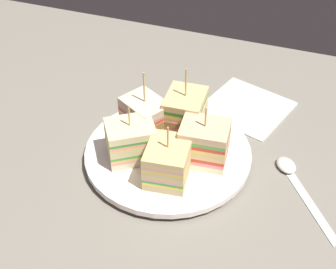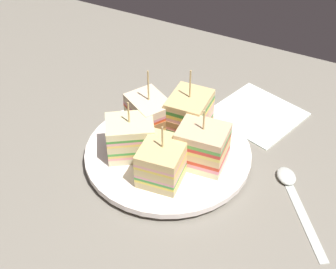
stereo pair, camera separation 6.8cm
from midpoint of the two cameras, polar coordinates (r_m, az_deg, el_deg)
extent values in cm
cube|color=gray|center=(71.41, -2.72, -3.51)|extent=(125.08, 75.55, 1.80)
cylinder|color=white|center=(70.53, -2.75, -2.76)|extent=(14.91, 14.91, 0.74)
cylinder|color=white|center=(69.97, -2.77, -2.27)|extent=(24.05, 24.05, 0.91)
cube|color=beige|center=(68.90, -7.14, -2.31)|extent=(8.32, 7.95, 1.08)
cube|color=#B2844C|center=(69.15, -4.52, -1.88)|extent=(3.06, 4.36, 1.08)
cube|color=pink|center=(68.40, -7.19, -1.86)|extent=(8.32, 7.95, 0.40)
cube|color=#E1BD5A|center=(68.13, -7.21, -1.61)|extent=(8.32, 7.95, 0.40)
cube|color=green|center=(67.87, -7.24, -1.35)|extent=(8.32, 7.95, 0.40)
cube|color=beige|center=(67.38, -7.29, -0.89)|extent=(8.32, 7.95, 1.08)
cube|color=#B2844C|center=(67.65, -4.62, -0.45)|extent=(3.06, 4.36, 1.08)
cube|color=#F0CC5E|center=(66.90, -7.34, -0.41)|extent=(8.32, 7.95, 0.40)
cube|color=pink|center=(66.65, -7.37, -0.15)|extent=(8.32, 7.95, 0.40)
cube|color=#479839|center=(66.39, -7.40, 0.11)|extent=(8.32, 7.95, 0.40)
cube|color=beige|center=(65.92, -7.45, 0.60)|extent=(8.32, 7.95, 1.08)
cylinder|color=tan|center=(64.55, -7.62, 2.10)|extent=(0.24, 0.24, 3.31)
cube|color=#D0BD82|center=(65.46, -2.98, -4.77)|extent=(6.25, 7.14, 1.11)
cube|color=#9E7242|center=(67.66, -2.26, -2.90)|extent=(5.39, 0.90, 1.11)
cube|color=#F0D950|center=(64.92, -3.00, -4.30)|extent=(6.25, 7.14, 0.40)
cube|color=green|center=(64.64, -3.02, -4.04)|extent=(6.25, 7.14, 0.40)
cube|color=pink|center=(64.36, -3.03, -3.79)|extent=(6.25, 7.14, 0.40)
cube|color=#D5BC7D|center=(63.83, -3.05, -3.30)|extent=(6.25, 7.14, 1.11)
cube|color=#B2844C|center=(66.09, -2.32, -1.43)|extent=(5.39, 0.90, 1.11)
cube|color=#EBCD49|center=(63.31, -3.07, -2.80)|extent=(6.25, 7.14, 0.40)
cube|color=pink|center=(63.04, -3.09, -2.53)|extent=(6.25, 7.14, 0.40)
cube|color=#E0BF7B|center=(62.53, -3.11, -2.02)|extent=(6.25, 7.14, 1.11)
cylinder|color=tan|center=(61.05, -3.19, -0.48)|extent=(0.24, 0.24, 3.34)
cube|color=beige|center=(67.59, 1.21, -2.95)|extent=(7.03, 6.01, 1.06)
cube|color=#B2844C|center=(68.17, -1.41, -2.50)|extent=(0.78, 5.29, 1.06)
cube|color=pink|center=(67.03, 1.22, -2.45)|extent=(7.03, 6.01, 0.56)
cube|color=red|center=(66.65, 1.23, -2.09)|extent=(7.03, 6.01, 0.56)
cube|color=#DEB880|center=(66.11, 1.24, -1.57)|extent=(7.03, 6.01, 1.06)
cube|color=#B2844C|center=(66.70, -1.44, -1.12)|extent=(0.78, 5.29, 1.06)
cube|color=#E4CA64|center=(65.57, 1.25, -1.04)|extent=(7.03, 6.01, 0.56)
cube|color=#D23C32|center=(65.20, 1.25, -0.67)|extent=(7.03, 6.01, 0.56)
cube|color=#5AA748|center=(64.83, 1.26, -0.30)|extent=(7.03, 6.01, 0.56)
cube|color=#DEB98D|center=(64.30, 1.27, 0.25)|extent=(7.03, 6.01, 1.06)
cylinder|color=tan|center=(62.99, 1.30, 1.69)|extent=(0.24, 0.24, 3.08)
cube|color=beige|center=(72.80, -0.68, 0.76)|extent=(5.87, 6.87, 0.97)
cube|color=#B2844C|center=(70.48, -1.43, -0.83)|extent=(5.37, 0.60, 0.97)
cube|color=#D24524|center=(72.31, -0.69, 1.23)|extent=(5.87, 6.87, 0.57)
cube|color=#41873E|center=(71.95, -0.69, 1.59)|extent=(5.87, 6.87, 0.57)
cube|color=pink|center=(71.59, -0.69, 1.94)|extent=(5.87, 6.87, 0.57)
cube|color=#D5B38A|center=(71.12, -0.70, 2.43)|extent=(5.87, 6.87, 0.97)
cube|color=#9E7242|center=(68.73, -1.47, 0.85)|extent=(5.37, 0.60, 0.97)
cube|color=#E0A097|center=(70.65, -0.70, 2.92)|extent=(5.87, 6.87, 0.57)
cube|color=#FCD552|center=(70.30, -0.71, 3.30)|extent=(5.87, 6.87, 0.57)
cube|color=#3F8C35|center=(69.95, -0.71, 3.67)|extent=(5.87, 6.87, 0.57)
cube|color=#DEBC7A|center=(69.49, -0.71, 4.18)|extent=(5.87, 6.87, 0.97)
cylinder|color=tan|center=(67.92, -0.73, 6.04)|extent=(0.24, 0.24, 4.49)
cube|color=beige|center=(72.61, -5.31, 0.54)|extent=(8.11, 7.50, 1.18)
cube|color=#B2844C|center=(70.61, -3.76, -0.72)|extent=(2.60, 4.32, 1.18)
cube|color=#E44434|center=(72.10, -5.35, 1.04)|extent=(8.11, 7.50, 0.44)
cube|color=pink|center=(71.82, -5.37, 1.31)|extent=(8.11, 7.50, 0.44)
cube|color=#EFCA63|center=(71.55, -5.39, 1.58)|extent=(8.11, 7.50, 0.44)
cube|color=beige|center=(71.04, -5.43, 2.09)|extent=(8.11, 7.50, 1.18)
cube|color=#9E7242|center=(68.99, -3.85, 0.85)|extent=(2.60, 4.32, 1.18)
cube|color=#E04C25|center=(70.55, -5.47, 2.61)|extent=(8.11, 7.50, 0.44)
cube|color=pink|center=(70.28, -5.50, 2.89)|extent=(8.11, 7.50, 0.44)
cube|color=beige|center=(69.79, -5.54, 3.42)|extent=(8.11, 7.50, 1.18)
cylinder|color=tan|center=(68.03, -5.70, 5.46)|extent=(0.24, 0.24, 4.86)
cube|color=silver|center=(65.97, 13.85, -8.45)|extent=(8.39, 11.17, 0.25)
ellipsoid|color=silver|center=(70.32, 11.12, -3.69)|extent=(4.08, 4.32, 1.00)
cube|color=white|center=(80.51, 6.87, 3.18)|extent=(15.73, 15.52, 0.50)
camera|label=1|loc=(0.03, -92.86, -2.43)|focal=51.69mm
camera|label=2|loc=(0.03, 87.14, 2.43)|focal=51.69mm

